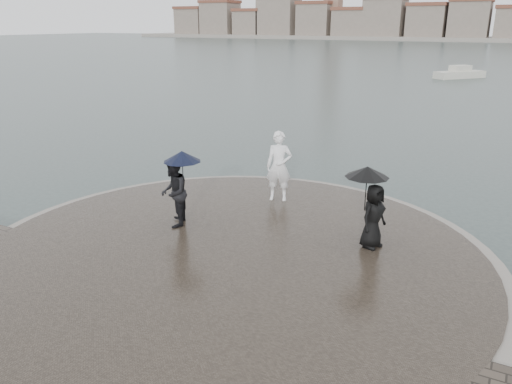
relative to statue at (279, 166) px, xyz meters
The scene contains 7 objects.
ground 7.48m from the statue, 85.57° to the right, with size 400.00×400.00×0.00m, color #2B3835.
kerb_ring 4.06m from the statue, 81.55° to the right, with size 12.50×12.50×0.32m, color gray.
quay_tip 4.06m from the statue, 81.55° to the right, with size 11.90×11.90×0.36m, color #2D261E.
statue is the anchor object (origin of this frame).
visitor_left 3.45m from the statue, 115.85° to the right, with size 1.26×1.15×2.04m.
visitor_right 3.88m from the statue, 30.27° to the right, with size 1.13×1.07×1.95m.
far_skyline 153.55m from the statue, 92.14° to the left, with size 260.00×20.00×37.00m.
Camera 1 is at (5.59, -5.65, 5.50)m, focal length 35.00 mm.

